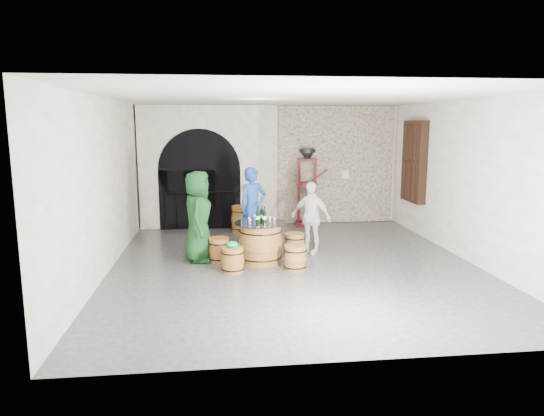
{
  "coord_description": "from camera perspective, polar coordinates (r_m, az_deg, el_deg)",
  "views": [
    {
      "loc": [
        -1.47,
        -9.08,
        2.71
      ],
      "look_at": [
        -0.37,
        0.42,
        1.05
      ],
      "focal_mm": 32.0,
      "sensor_mm": 36.0,
      "label": 1
    }
  ],
  "objects": [
    {
      "name": "ground",
      "position": [
        9.59,
        2.53,
        -6.58
      ],
      "size": [
        8.0,
        8.0,
        0.0
      ],
      "primitive_type": "plane",
      "color": "#2D2D2F",
      "rests_on": "ground"
    },
    {
      "name": "tasting_glass_f",
      "position": [
        9.59,
        -2.72,
        -1.35
      ],
      "size": [
        0.05,
        0.05,
        0.1
      ],
      "primitive_type": null,
      "color": "#C56326",
      "rests_on": "barrel_table"
    },
    {
      "name": "barrel_table",
      "position": [
        9.61,
        -1.33,
        -4.08
      ],
      "size": [
        1.04,
        1.04,
        0.8
      ],
      "color": "brown",
      "rests_on": "ground"
    },
    {
      "name": "wine_bottle_right",
      "position": [
        9.64,
        -1.18,
        -0.79
      ],
      "size": [
        0.08,
        0.08,
        0.32
      ],
      "color": "black",
      "rests_on": "barrel_table"
    },
    {
      "name": "barrel_stool_right",
      "position": [
        10.12,
        2.68,
        -4.33
      ],
      "size": [
        0.44,
        0.44,
        0.48
      ],
      "color": "brown",
      "rests_on": "ground"
    },
    {
      "name": "wall_front",
      "position": [
        5.41,
        9.36,
        -2.16
      ],
      "size": [
        8.0,
        0.0,
        8.0
      ],
      "primitive_type": "plane",
      "rotation": [
        -1.57,
        0.0,
        0.0
      ],
      "color": "silver",
      "rests_on": "ground"
    },
    {
      "name": "person_white",
      "position": [
        10.25,
        4.57,
        -1.13
      ],
      "size": [
        0.93,
        0.85,
        1.53
      ],
      "primitive_type": "imported",
      "rotation": [
        0.0,
        0.0,
        -0.68
      ],
      "color": "silver",
      "rests_on": "ground"
    },
    {
      "name": "tasting_glass_d",
      "position": [
        9.67,
        -0.24,
        -1.24
      ],
      "size": [
        0.05,
        0.05,
        0.1
      ],
      "primitive_type": null,
      "color": "#C56326",
      "rests_on": "barrel_table"
    },
    {
      "name": "person_blue",
      "position": [
        10.62,
        -2.25,
        0.0
      ],
      "size": [
        0.78,
        0.67,
        1.79
      ],
      "primitive_type": "imported",
      "rotation": [
        0.0,
        0.0,
        0.46
      ],
      "color": "navy",
      "rests_on": "ground"
    },
    {
      "name": "tasting_glass_c",
      "position": [
        9.81,
        -2.05,
        -1.08
      ],
      "size": [
        0.05,
        0.05,
        0.1
      ],
      "primitive_type": null,
      "color": "#C56326",
      "rests_on": "barrel_table"
    },
    {
      "name": "shuttered_window",
      "position": [
        12.5,
        16.34,
        5.27
      ],
      "size": [
        0.23,
        1.1,
        2.0
      ],
      "color": "black",
      "rests_on": "wall_right"
    },
    {
      "name": "control_box",
      "position": [
        13.48,
        8.61,
        3.95
      ],
      "size": [
        0.18,
        0.1,
        0.22
      ],
      "primitive_type": "cube",
      "color": "silver",
      "rests_on": "wall_back"
    },
    {
      "name": "person_green",
      "position": [
        9.7,
        -8.69,
        -1.0
      ],
      "size": [
        0.64,
        0.92,
        1.81
      ],
      "primitive_type": "imported",
      "rotation": [
        0.0,
        0.0,
        1.5
      ],
      "color": "#0F3817",
      "rests_on": "ground"
    },
    {
      "name": "barrel_stool_left",
      "position": [
        9.76,
        -6.26,
        -4.9
      ],
      "size": [
        0.44,
        0.44,
        0.48
      ],
      "color": "brown",
      "rests_on": "ground"
    },
    {
      "name": "wine_bottle_left",
      "position": [
        9.48,
        -1.69,
        -0.97
      ],
      "size": [
        0.08,
        0.08,
        0.32
      ],
      "color": "black",
      "rests_on": "barrel_table"
    },
    {
      "name": "wall_left",
      "position": [
        9.37,
        -19.05,
        2.5
      ],
      "size": [
        0.0,
        8.0,
        8.0
      ],
      "primitive_type": "plane",
      "rotation": [
        1.57,
        0.0,
        1.57
      ],
      "color": "silver",
      "rests_on": "ground"
    },
    {
      "name": "ceiling",
      "position": [
        9.22,
        2.68,
        12.88
      ],
      "size": [
        8.0,
        8.0,
        0.0
      ],
      "primitive_type": "plane",
      "rotation": [
        3.14,
        0.0,
        0.0
      ],
      "color": "beige",
      "rests_on": "wall_back"
    },
    {
      "name": "barrel_stool_near_right",
      "position": [
        9.16,
        2.74,
        -5.85
      ],
      "size": [
        0.44,
        0.44,
        0.48
      ],
      "color": "brown",
      "rests_on": "ground"
    },
    {
      "name": "wall_back",
      "position": [
        13.21,
        -0.17,
        5.03
      ],
      "size": [
        8.0,
        0.0,
        8.0
      ],
      "primitive_type": "plane",
      "rotation": [
        1.57,
        0.0,
        0.0
      ],
      "color": "silver",
      "rests_on": "ground"
    },
    {
      "name": "stone_facing_panel",
      "position": [
        13.47,
        7.52,
        5.04
      ],
      "size": [
        3.2,
        0.12,
        3.18
      ],
      "primitive_type": "cube",
      "color": "#B2A68D",
      "rests_on": "ground"
    },
    {
      "name": "wine_bottle_center",
      "position": [
        9.47,
        -0.89,
        -0.98
      ],
      "size": [
        0.08,
        0.08,
        0.32
      ],
      "color": "black",
      "rests_on": "barrel_table"
    },
    {
      "name": "barrel_stool_far",
      "position": [
        10.46,
        -2.01,
        -3.85
      ],
      "size": [
        0.44,
        0.44,
        0.48
      ],
      "color": "brown",
      "rests_on": "ground"
    },
    {
      "name": "tasting_glass_e",
      "position": [
        9.46,
        0.28,
        -1.49
      ],
      "size": [
        0.05,
        0.05,
        0.1
      ],
      "primitive_type": null,
      "color": "#C56326",
      "rests_on": "barrel_table"
    },
    {
      "name": "side_barrel",
      "position": [
        12.31,
        -3.67,
        -1.3
      ],
      "size": [
        0.51,
        0.51,
        0.67
      ],
      "rotation": [
        0.0,
        0.0,
        -0.04
      ],
      "color": "brown",
      "rests_on": "ground"
    },
    {
      "name": "barrel_stool_near_left",
      "position": [
        9.03,
        -4.65,
        -6.09
      ],
      "size": [
        0.44,
        0.44,
        0.48
      ],
      "color": "brown",
      "rests_on": "ground"
    },
    {
      "name": "tasting_glass_b",
      "position": [
        9.55,
        -0.27,
        -1.38
      ],
      "size": [
        0.05,
        0.05,
        0.1
      ],
      "primitive_type": null,
      "color": "#C56326",
      "rests_on": "barrel_table"
    },
    {
      "name": "green_cap",
      "position": [
        8.96,
        -4.66,
        -4.32
      ],
      "size": [
        0.26,
        0.22,
        0.12
      ],
      "color": "#0D8F4D",
      "rests_on": "barrel_stool_near_left"
    },
    {
      "name": "arched_opening",
      "position": [
        12.88,
        -8.49,
        4.71
      ],
      "size": [
        3.1,
        0.6,
        3.19
      ],
      "color": "silver",
      "rests_on": "ground"
    },
    {
      "name": "tasting_glass_a",
      "position": [
        9.4,
        -2.61,
        -1.57
      ],
      "size": [
        0.05,
        0.05,
        0.1
      ],
      "primitive_type": null,
      "color": "#C56326",
      "rests_on": "barrel_table"
    },
    {
      "name": "corking_press",
      "position": [
        12.99,
        4.15,
        3.16
      ],
      "size": [
        0.87,
        0.54,
        2.07
      ],
      "rotation": [
        0.0,
        0.0,
        -0.15
      ],
      "color": "#450B0F",
      "rests_on": "ground"
    },
    {
      "name": "wall_right",
      "position": [
        10.41,
        22.01,
        3.0
      ],
      "size": [
        0.0,
        8.0,
        8.0
      ],
      "primitive_type": "plane",
      "rotation": [
        1.57,
        0.0,
        -1.57
      ],
      "color": "silver",
      "rests_on": "ground"
    }
  ]
}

